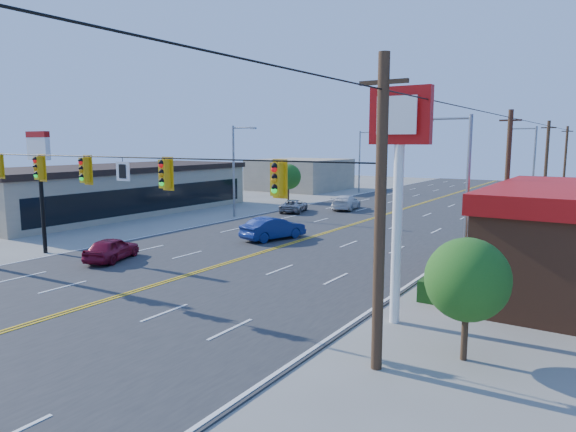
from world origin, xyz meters
The scene contains 21 objects.
ground centered at (0.00, 0.00, 0.00)m, with size 160.00×160.00×0.00m, color gray.
road centered at (0.00, 20.00, 0.03)m, with size 20.00×120.00×0.06m, color #2D2D30.
signal_span centered at (-0.12, 0.00, 4.89)m, with size 24.32×0.34×9.00m.
kfc_pylon centered at (11.00, 4.00, 6.04)m, with size 2.20×0.36×8.50m.
strip_mall centered at (-22.00, 18.00, 2.25)m, with size 10.40×26.40×4.40m.
pizza_hut_sign centered at (-11.00, 4.00, 5.18)m, with size 1.90×0.30×6.85m.
streetlight_se centered at (10.79, 14.00, 4.51)m, with size 2.55×0.25×8.00m.
streetlight_ne centered at (10.79, 38.00, 4.51)m, with size 2.55×0.25×8.00m.
streetlight_sw centered at (-10.79, 22.00, 4.51)m, with size 2.55×0.25×8.00m.
streetlight_nw centered at (-10.79, 48.00, 4.51)m, with size 2.55×0.25×8.00m.
utility_pole_near centered at (12.20, 18.00, 4.20)m, with size 0.28×0.28×8.40m, color #47301E.
utility_pole_mid centered at (12.20, 36.00, 4.20)m, with size 0.28×0.28×8.40m, color #47301E.
utility_pole_far centered at (12.20, 54.00, 4.20)m, with size 0.28×0.28×8.40m, color #47301E.
tree_kfc_rear centered at (13.50, 22.00, 2.93)m, with size 2.94×2.94×4.41m.
tree_kfc_front centered at (14.00, 2.00, 2.51)m, with size 2.52×2.52×3.78m.
tree_west centered at (-13.00, 34.00, 2.79)m, with size 2.80×2.80×4.20m.
bld_west_far centered at (-20.00, 48.00, 2.10)m, with size 11.00×12.00×4.20m, color tan.
car_magenta centered at (-5.79, 4.71, 0.65)m, with size 1.54×3.84×1.31m, color maroon.
car_blue centered at (-1.78, 14.72, 0.76)m, with size 1.62×4.63×1.53m, color navy.
car_white centered at (-4.61, 31.40, 0.70)m, with size 1.97×4.85×1.41m, color silver.
car_silver centered at (-7.91, 27.09, 0.59)m, with size 1.96×4.24×1.18m, color gray.
Camera 1 is at (17.57, -13.40, 6.59)m, focal length 32.00 mm.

